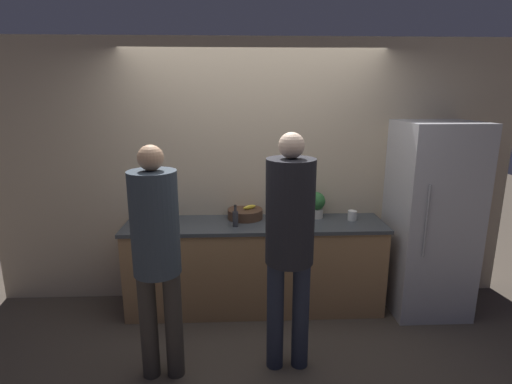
# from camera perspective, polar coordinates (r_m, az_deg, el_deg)

# --- Properties ---
(ground_plane) EXTENTS (14.00, 14.00, 0.00)m
(ground_plane) POSITION_cam_1_polar(r_m,az_deg,el_deg) (3.90, 0.09, -18.37)
(ground_plane) COLOR #4C4238
(wall_back) EXTENTS (5.20, 0.06, 2.60)m
(wall_back) POSITION_cam_1_polar(r_m,az_deg,el_deg) (4.00, -0.30, 2.61)
(wall_back) COLOR #C6B293
(wall_back) RESTS_ON ground_plane
(counter) EXTENTS (2.48, 0.61, 0.88)m
(counter) POSITION_cam_1_polar(r_m,az_deg,el_deg) (3.99, -0.13, -10.38)
(counter) COLOR #9E754C
(counter) RESTS_ON ground_plane
(refrigerator) EXTENTS (0.70, 0.71, 1.84)m
(refrigerator) POSITION_cam_1_polar(r_m,az_deg,el_deg) (4.16, 23.60, -3.53)
(refrigerator) COLOR #B7B7BC
(refrigerator) RESTS_ON ground_plane
(person_left) EXTENTS (0.34, 0.34, 1.76)m
(person_left) POSITION_cam_1_polar(r_m,az_deg,el_deg) (2.91, -14.07, -7.55)
(person_left) COLOR #38332D
(person_left) RESTS_ON ground_plane
(person_center) EXTENTS (0.35, 0.35, 1.83)m
(person_center) POSITION_cam_1_polar(r_m,az_deg,el_deg) (2.92, 4.83, -5.91)
(person_center) COLOR #232838
(person_center) RESTS_ON ground_plane
(fruit_bowl) EXTENTS (0.35, 0.35, 0.13)m
(fruit_bowl) POSITION_cam_1_polar(r_m,az_deg,el_deg) (3.94, -1.55, -3.09)
(fruit_bowl) COLOR #4C3323
(fruit_bowl) RESTS_ON counter
(utensil_crock) EXTENTS (0.09, 0.09, 0.24)m
(utensil_crock) POSITION_cam_1_polar(r_m,az_deg,el_deg) (4.02, 5.28, -2.44)
(utensil_crock) COLOR #ADA393
(utensil_crock) RESTS_ON counter
(bottle_dark) EXTENTS (0.05, 0.05, 0.21)m
(bottle_dark) POSITION_cam_1_polar(r_m,az_deg,el_deg) (3.70, -2.96, -3.73)
(bottle_dark) COLOR #333338
(bottle_dark) RESTS_ON counter
(bottle_clear) EXTENTS (0.07, 0.07, 0.15)m
(bottle_clear) POSITION_cam_1_polar(r_m,az_deg,el_deg) (3.89, -15.93, -3.71)
(bottle_clear) COLOR silver
(bottle_clear) RESTS_ON counter
(cup_white) EXTENTS (0.09, 0.09, 0.09)m
(cup_white) POSITION_cam_1_polar(r_m,az_deg,el_deg) (3.99, 13.58, -3.28)
(cup_white) COLOR white
(cup_white) RESTS_ON counter
(potted_plant) EXTENTS (0.18, 0.18, 0.26)m
(potted_plant) POSITION_cam_1_polar(r_m,az_deg,el_deg) (3.99, 8.56, -1.70)
(potted_plant) COLOR beige
(potted_plant) RESTS_ON counter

